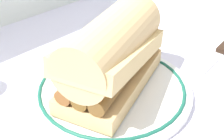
{
  "coord_description": "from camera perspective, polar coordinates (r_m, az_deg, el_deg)",
  "views": [
    {
      "loc": [
        -0.3,
        -0.25,
        0.3
      ],
      "look_at": [
        -0.03,
        0.02,
        0.04
      ],
      "focal_mm": 47.2,
      "sensor_mm": 36.0,
      "label": 1
    }
  ],
  "objects": [
    {
      "name": "ground_plane",
      "position": [
        0.5,
        3.82,
        -3.86
      ],
      "size": [
        1.5,
        1.5,
        0.0
      ],
      "primitive_type": "plane",
      "color": "silver"
    },
    {
      "name": "plate",
      "position": [
        0.48,
        0.0,
        -3.65
      ],
      "size": [
        0.26,
        0.26,
        0.01
      ],
      "color": "white",
      "rests_on": "ground_plane"
    },
    {
      "name": "sausage_sandwich",
      "position": [
        0.45,
        0.0,
        3.19
      ],
      "size": [
        0.23,
        0.16,
        0.12
      ],
      "rotation": [
        0.0,
        0.0,
        0.32
      ],
      "color": "tan",
      "rests_on": "plate"
    },
    {
      "name": "butter_knife",
      "position": [
        0.63,
        20.0,
        3.18
      ],
      "size": [
        0.14,
        0.03,
        0.01
      ],
      "color": "silver",
      "rests_on": "ground_plane"
    }
  ]
}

